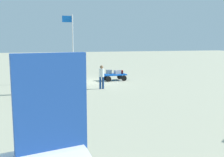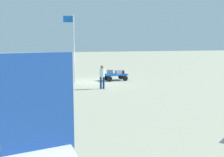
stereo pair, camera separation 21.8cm
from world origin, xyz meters
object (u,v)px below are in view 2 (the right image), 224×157
(suitcase_navy, at_px, (121,72))
(worker_lead, at_px, (70,73))
(luggage_cart, at_px, (115,76))
(suitcase_maroon, at_px, (119,72))
(flagpole, at_px, (73,44))
(suitcase_grey, at_px, (110,72))
(signboard, at_px, (26,78))
(worker_trailing, at_px, (102,75))

(suitcase_navy, height_order, worker_lead, worker_lead)
(luggage_cart, distance_m, suitcase_maroon, 0.42)
(luggage_cart, height_order, flagpole, flagpole)
(suitcase_navy, distance_m, suitcase_maroon, 0.35)
(suitcase_maroon, height_order, worker_lead, worker_lead)
(suitcase_grey, height_order, worker_lead, worker_lead)
(luggage_cart, xyz_separation_m, suitcase_maroon, (-0.30, 0.04, 0.30))
(flagpole, distance_m, signboard, 5.54)
(worker_lead, relative_size, signboard, 1.03)
(suitcase_navy, xyz_separation_m, signboard, (7.56, 4.12, 0.33))
(flagpole, xyz_separation_m, signboard, (3.46, 3.83, -2.02))
(luggage_cart, bearing_deg, worker_lead, 19.32)
(suitcase_navy, height_order, suitcase_grey, suitcase_grey)
(worker_trailing, bearing_deg, luggage_cart, -119.47)
(suitcase_grey, height_order, worker_trailing, worker_trailing)
(suitcase_navy, bearing_deg, suitcase_maroon, 29.02)
(suitcase_maroon, distance_m, flagpole, 4.45)
(suitcase_grey, bearing_deg, worker_trailing, 66.70)
(luggage_cart, xyz_separation_m, worker_trailing, (2.00, 3.54, 0.55))
(worker_trailing, distance_m, signboard, 4.98)
(suitcase_maroon, height_order, suitcase_grey, suitcase_grey)
(suitcase_navy, bearing_deg, suitcase_grey, -2.39)
(luggage_cart, xyz_separation_m, worker_lead, (3.93, 1.38, 0.51))
(luggage_cart, distance_m, flagpole, 4.38)
(suitcase_maroon, relative_size, suitcase_grey, 1.21)
(suitcase_maroon, distance_m, worker_trailing, 4.19)
(luggage_cart, height_order, worker_trailing, worker_trailing)
(flagpole, bearing_deg, signboard, 47.88)
(suitcase_grey, relative_size, signboard, 0.34)
(suitcase_navy, bearing_deg, signboard, 28.57)
(luggage_cart, bearing_deg, suitcase_navy, -168.17)
(suitcase_maroon, xyz_separation_m, signboard, (7.25, 3.95, 0.31))
(suitcase_navy, height_order, flagpole, flagpole)
(luggage_cart, bearing_deg, suitcase_grey, -22.63)
(worker_lead, bearing_deg, luggage_cart, -160.68)
(worker_lead, bearing_deg, signboard, 40.77)
(suitcase_maroon, relative_size, flagpole, 0.12)
(worker_trailing, relative_size, flagpole, 0.31)
(luggage_cart, relative_size, suitcase_grey, 3.82)
(worker_trailing, bearing_deg, flagpole, -66.04)
(suitcase_grey, bearing_deg, suitcase_navy, 177.61)
(suitcase_grey, xyz_separation_m, worker_trailing, (1.60, 3.70, 0.23))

